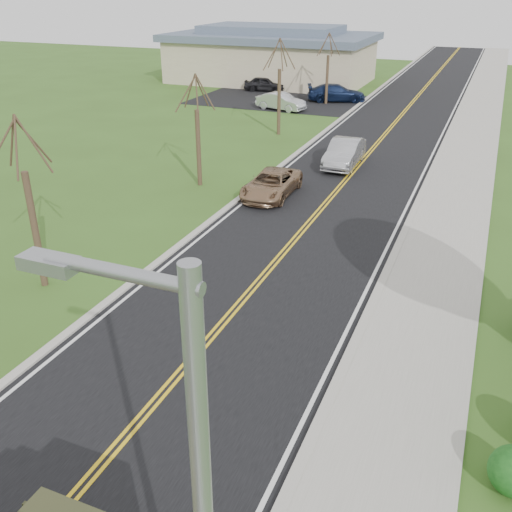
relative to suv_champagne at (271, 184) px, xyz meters
The scene contains 14 objects.
road 18.42m from the suv_champagne, 81.05° to the left, with size 8.00×120.00×0.01m, color black.
curb_right 19.50m from the suv_champagne, 68.91° to the left, with size 0.30×120.00×0.12m, color #9E998E.
sidewalk_right 20.19m from the suv_champagne, 64.27° to the left, with size 3.20×120.00×0.10m, color #9E998E.
curb_left 18.24m from the suv_champagne, 94.05° to the left, with size 0.30×120.00×0.10m, color #9E998E.
bare_tree_a 12.68m from the suv_champagne, 109.31° to the right, with size 1.93×2.26×6.08m.
bare_tree_b 4.53m from the suv_champagne, behind, with size 1.83×2.14×5.73m.
bare_tree_c 13.05m from the suv_champagne, 108.76° to the left, with size 2.04×2.39×6.42m.
bare_tree_d 24.61m from the suv_champagne, 99.71° to the left, with size 1.88×2.20×5.91m.
commercial_building 36.65m from the suv_champagne, 111.01° to the left, with size 25.50×21.50×5.65m.
suv_champagne is the anchor object (origin of this frame).
sedan_silver 6.81m from the suv_champagne, 72.36° to the left, with size 1.63×4.66×1.54m, color #A6A6AA.
lot_car_dark 30.44m from the suv_champagne, 112.21° to the left, with size 1.62×4.04×1.38m, color black.
lot_car_silver 21.33m from the suv_champagne, 108.88° to the left, with size 1.49×4.28×1.41m, color silver.
lot_car_navy 25.88m from the suv_champagne, 98.01° to the left, with size 2.10×5.17×1.50m, color #101B3B.
Camera 1 is at (6.83, -3.68, 9.81)m, focal length 40.00 mm.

